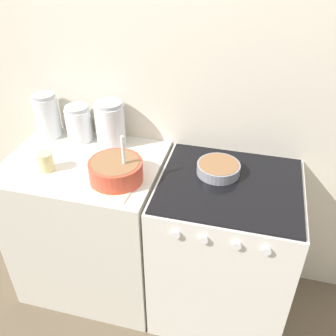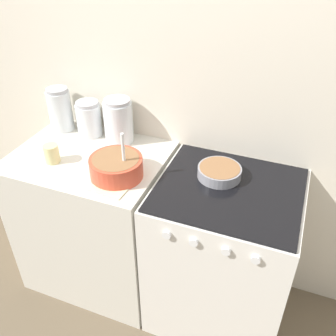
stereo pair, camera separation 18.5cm
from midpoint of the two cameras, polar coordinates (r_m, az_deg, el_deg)
ground_plane at (r=2.39m, az=-5.91°, el=-23.76°), size 12.00×12.00×0.00m
wall_back at (r=2.05m, az=-1.78°, el=10.87°), size 4.65×0.05×2.40m
countertop_cabinet at (r=2.34m, az=-13.71°, el=-8.58°), size 0.83×0.63×0.93m
stove at (r=2.15m, az=5.84°, el=-12.36°), size 0.71×0.65×0.93m
mixing_bowl at (r=1.85m, az=-10.80°, el=-0.34°), size 0.26×0.26×0.25m
baking_pan at (r=1.89m, az=4.93°, el=-0.12°), size 0.22×0.22×0.06m
storage_jar_left at (r=2.31m, az=-20.11°, el=7.07°), size 0.14×0.14×0.26m
storage_jar_middle at (r=2.22m, az=-15.77°, el=6.17°), size 0.14×0.14×0.21m
storage_jar_right at (r=2.13m, az=-11.24°, el=6.16°), size 0.16×0.16×0.26m
tin_can at (r=2.02m, az=-20.67°, el=0.83°), size 0.08×0.08×0.10m
recipe_page at (r=1.83m, az=-10.91°, el=-3.05°), size 0.18×0.21×0.01m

